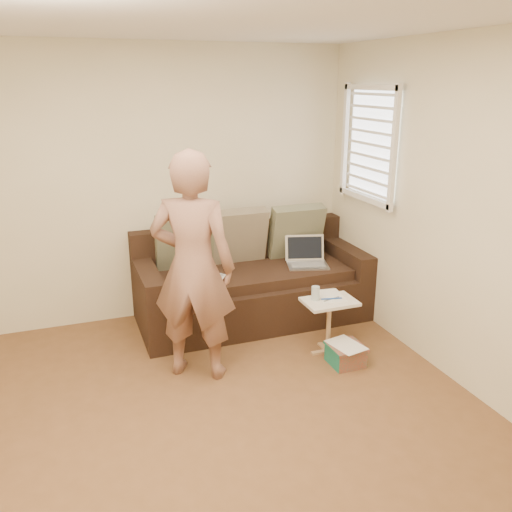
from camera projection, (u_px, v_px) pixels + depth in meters
name	position (u px, v px, depth m)	size (l,w,h in m)	color
floor	(215.00, 446.00, 3.51)	(4.50, 4.50, 0.00)	brown
ceiling	(203.00, 9.00, 2.69)	(4.50, 4.50, 0.00)	white
wall_back	(146.00, 187.00, 5.10)	(4.00, 4.00, 0.00)	beige
wall_right	(487.00, 225.00, 3.76)	(4.50, 4.50, 0.00)	beige
window_blinds	(370.00, 144.00, 4.95)	(0.12, 0.88, 1.08)	white
sofa	(252.00, 278.00, 5.25)	(2.20, 0.95, 0.85)	black
pillow_left	(185.00, 242.00, 5.16)	(0.55, 0.14, 0.55)	#5F654A
pillow_mid	(239.00, 236.00, 5.34)	(0.55, 0.14, 0.55)	#756C54
pillow_right	(296.00, 232.00, 5.50)	(0.55, 0.14, 0.55)	#5F654A
laptop_silver	(308.00, 266.00, 5.30)	(0.39, 0.28, 0.26)	#B7BABC
laptop_white	(209.00, 280.00, 4.94)	(0.34, 0.25, 0.25)	white
person	(193.00, 267.00, 4.11)	(0.66, 0.45, 1.81)	brown
side_table	(328.00, 326.00, 4.65)	(0.44, 0.31, 0.49)	silver
drinking_glass	(315.00, 293.00, 4.56)	(0.07, 0.07, 0.12)	silver
scissors	(332.00, 299.00, 4.58)	(0.18, 0.10, 0.02)	silver
paper_on_table	(330.00, 296.00, 4.66)	(0.21, 0.30, 0.00)	white
striped_box	(346.00, 354.00, 4.49)	(0.28, 0.28, 0.18)	red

